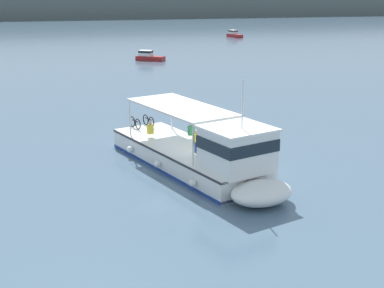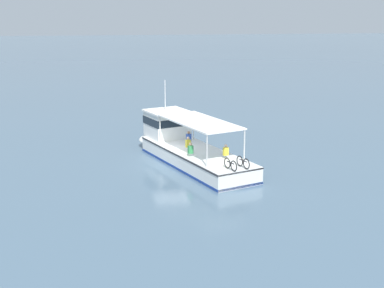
# 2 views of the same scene
# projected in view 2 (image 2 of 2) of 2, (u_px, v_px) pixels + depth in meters

# --- Properties ---
(ground_plane) EXTENTS (400.00, 400.00, 0.00)m
(ground_plane) POSITION_uv_depth(u_px,v_px,m) (172.00, 164.00, 36.07)
(ground_plane) COLOR slate
(ferry_main) EXTENTS (7.12, 13.01, 5.32)m
(ferry_main) POSITION_uv_depth(u_px,v_px,m) (185.00, 146.00, 36.69)
(ferry_main) COLOR white
(ferry_main) RESTS_ON ground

